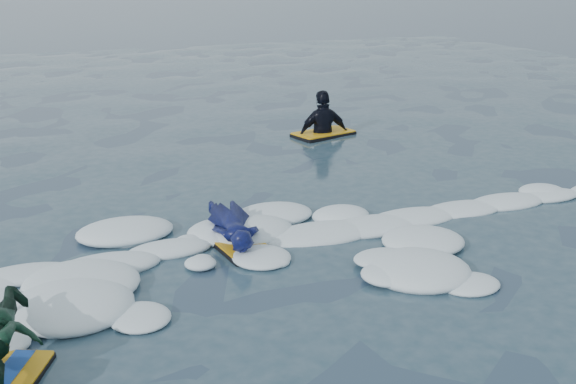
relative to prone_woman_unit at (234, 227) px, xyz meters
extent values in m
plane|color=#18283B|center=(0.83, -1.52, -0.18)|extent=(120.00, 120.00, 0.00)
cube|color=black|center=(0.00, -0.22, -0.15)|extent=(0.61, 0.99, 0.05)
cube|color=orange|center=(0.00, -0.22, -0.12)|extent=(0.59, 0.97, 0.02)
imported|color=navy|center=(0.00, 0.03, 0.02)|extent=(0.70, 1.47, 0.34)
cube|color=black|center=(-2.55, -2.18, -0.15)|extent=(0.85, 1.04, 0.05)
cube|color=orange|center=(-2.55, -2.18, -0.12)|extent=(0.82, 1.02, 0.02)
cube|color=#1645AC|center=(-2.55, -2.18, -0.11)|extent=(0.53, 0.85, 0.01)
cube|color=black|center=(3.17, 4.39, -0.15)|extent=(1.26, 0.89, 0.06)
cube|color=orange|center=(3.17, 4.39, -0.11)|extent=(1.23, 0.86, 0.02)
imported|color=black|center=(3.17, 4.39, -0.18)|extent=(1.02, 0.47, 1.70)
camera|label=1|loc=(-2.35, -7.39, 2.91)|focal=45.00mm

